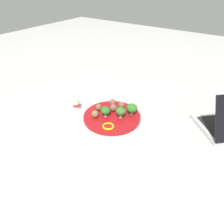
# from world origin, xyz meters

# --- Properties ---
(ground_plane) EXTENTS (4.00, 4.00, 0.00)m
(ground_plane) POSITION_xyz_m (0.00, 0.00, 0.00)
(ground_plane) COLOR #B2B2AD
(plate) EXTENTS (0.28, 0.28, 0.02)m
(plate) POSITION_xyz_m (0.00, 0.00, 0.01)
(plate) COLOR maroon
(plate) RESTS_ON ground_plane
(broccoli_floret_near_rim) EXTENTS (0.05, 0.05, 0.06)m
(broccoli_floret_near_rim) POSITION_xyz_m (0.04, 0.01, 0.05)
(broccoli_floret_near_rim) COLOR #93CB79
(broccoli_floret_near_rim) RESTS_ON plate
(broccoli_floret_front_right) EXTENTS (0.05, 0.05, 0.06)m
(broccoli_floret_front_right) POSITION_xyz_m (0.07, 0.06, 0.05)
(broccoli_floret_front_right) COLOR #9ACB6D
(broccoli_floret_front_right) RESTS_ON plate
(broccoli_floret_center) EXTENTS (0.05, 0.05, 0.05)m
(broccoli_floret_center) POSITION_xyz_m (-0.02, -0.02, 0.05)
(broccoli_floret_center) COLOR #91B781
(broccoli_floret_center) RESTS_ON plate
(meatball_front_left) EXTENTS (0.03, 0.03, 0.03)m
(meatball_front_left) POSITION_xyz_m (0.00, 0.08, 0.03)
(meatball_front_left) COLOR brown
(meatball_front_left) RESTS_ON plate
(meatball_mid_right) EXTENTS (0.04, 0.04, 0.04)m
(meatball_mid_right) POSITION_xyz_m (-0.02, 0.04, 0.04)
(meatball_mid_right) COLOR brown
(meatball_mid_right) RESTS_ON plate
(meatball_near_rim) EXTENTS (0.04, 0.04, 0.04)m
(meatball_near_rim) POSITION_xyz_m (-0.06, -0.06, 0.03)
(meatball_near_rim) COLOR brown
(meatball_near_rim) RESTS_ON plate
(meatball_far_rim) EXTENTS (0.03, 0.03, 0.03)m
(meatball_far_rim) POSITION_xyz_m (-0.08, 0.00, 0.03)
(meatball_far_rim) COLOR brown
(meatball_far_rim) RESTS_ON plate
(meatball_front_right) EXTENTS (0.04, 0.04, 0.04)m
(meatball_front_right) POSITION_xyz_m (-0.05, 0.08, 0.03)
(meatball_front_right) COLOR brown
(meatball_front_right) RESTS_ON plate
(pepper_ring_back_left) EXTENTS (0.06, 0.06, 0.01)m
(pepper_ring_back_left) POSITION_xyz_m (0.04, -0.09, 0.02)
(pepper_ring_back_left) COLOR yellow
(pepper_ring_back_left) RESTS_ON plate
(napkin) EXTENTS (0.17, 0.13, 0.01)m
(napkin) POSITION_xyz_m (0.24, 0.03, 0.00)
(napkin) COLOR white
(napkin) RESTS_ON ground_plane
(fork) EXTENTS (0.12, 0.02, 0.01)m
(fork) POSITION_xyz_m (0.25, 0.04, 0.01)
(fork) COLOR silver
(fork) RESTS_ON napkin
(knife) EXTENTS (0.15, 0.02, 0.01)m
(knife) POSITION_xyz_m (0.25, 0.01, 0.01)
(knife) COLOR silver
(knife) RESTS_ON napkin
(yogurt_bottle) EXTENTS (0.03, 0.03, 0.07)m
(yogurt_bottle) POSITION_xyz_m (-0.20, -0.04, 0.03)
(yogurt_bottle) COLOR white
(yogurt_bottle) RESTS_ON ground_plane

